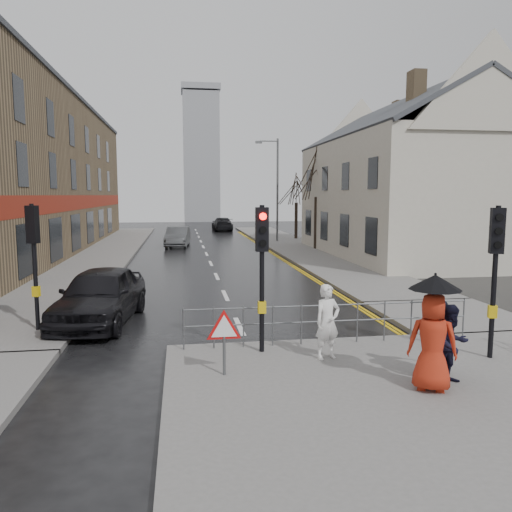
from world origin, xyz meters
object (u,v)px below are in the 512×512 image
object	(u,v)px
pedestrian_b	(451,344)
pedestrian_d	(439,338)
car_mid	(178,237)
pedestrian_a	(327,322)
car_parked	(100,295)
pedestrian_with_umbrella	(433,330)

from	to	relation	value
pedestrian_b	pedestrian_d	size ratio (longest dim) A/B	1.00
pedestrian_d	car_mid	bearing A→B (deg)	77.33
pedestrian_a	car_mid	world-z (taller)	pedestrian_a
pedestrian_d	car_mid	size ratio (longest dim) A/B	0.35
pedestrian_b	car_parked	distance (m)	9.78
pedestrian_a	pedestrian_with_umbrella	size ratio (longest dim) A/B	0.76
pedestrian_a	car_mid	distance (m)	26.63
pedestrian_b	pedestrian_with_umbrella	world-z (taller)	pedestrian_with_umbrella
pedestrian_a	pedestrian_b	bearing A→B (deg)	-59.67
pedestrian_d	car_mid	world-z (taller)	pedestrian_d
pedestrian_a	pedestrian_b	size ratio (longest dim) A/B	1.08
pedestrian_b	pedestrian_d	bearing A→B (deg)	77.25
pedestrian_a	car_parked	distance (m)	7.16
car_parked	car_mid	world-z (taller)	car_parked
pedestrian_a	pedestrian_d	distance (m)	2.34
pedestrian_with_umbrella	pedestrian_d	world-z (taller)	pedestrian_with_umbrella
pedestrian_b	car_parked	world-z (taller)	pedestrian_b
pedestrian_a	pedestrian_d	bearing A→B (deg)	-51.25
pedestrian_b	pedestrian_d	xyz separation A→B (m)	(0.01, 0.46, -0.00)
pedestrian_d	pedestrian_a	bearing A→B (deg)	121.88
pedestrian_with_umbrella	car_parked	bearing A→B (deg)	136.64
pedestrian_a	pedestrian_d	xyz separation A→B (m)	(1.93, -1.33, -0.06)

